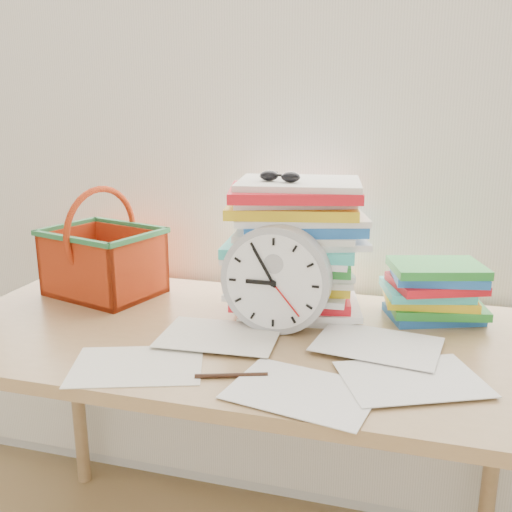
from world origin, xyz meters
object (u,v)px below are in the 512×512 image
(clock, at_px, (276,279))
(desk, at_px, (233,360))
(paper_stack, at_px, (294,248))
(book_stack, at_px, (433,291))
(basket, at_px, (102,242))

(clock, bearing_deg, desk, -163.84)
(paper_stack, xyz_separation_m, book_stack, (0.34, 0.04, -0.10))
(desk, xyz_separation_m, clock, (0.10, 0.03, 0.20))
(clock, bearing_deg, paper_stack, 85.50)
(book_stack, xyz_separation_m, basket, (-0.89, -0.04, 0.08))
(clock, relative_size, basket, 0.86)
(paper_stack, relative_size, clock, 1.33)
(desk, bearing_deg, paper_stack, 57.89)
(desk, bearing_deg, basket, 159.01)
(desk, xyz_separation_m, paper_stack, (0.11, 0.17, 0.24))
(basket, bearing_deg, clock, 1.78)
(paper_stack, xyz_separation_m, clock, (-0.01, -0.15, -0.04))
(clock, distance_m, book_stack, 0.40)
(desk, bearing_deg, book_stack, 24.88)
(desk, height_order, paper_stack, paper_stack)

